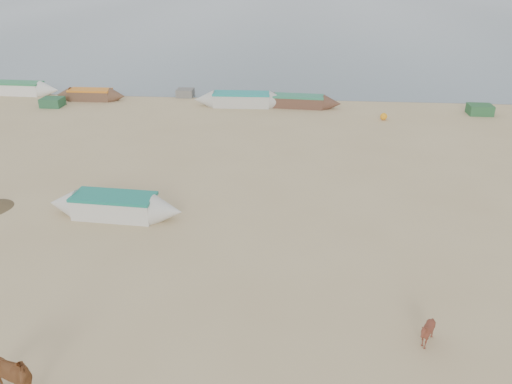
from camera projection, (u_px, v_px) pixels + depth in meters
The scene contains 7 objects.
ground at pixel (245, 272), 16.16m from camera, with size 140.00×140.00×0.00m, color tan.
sea at pixel (293, 15), 90.16m from camera, with size 160.00×160.00×0.00m, color slate.
cow_adult at pixel (6, 379), 11.16m from camera, with size 0.73×1.60×1.35m, color brown.
calf_front at pixel (427, 332), 12.92m from camera, with size 0.68×0.77×0.85m, color brown.
near_canoe at pixel (115, 206), 19.45m from camera, with size 5.43×1.23×0.92m, color silver, non-canonical shape.
waterline_canoes at pixel (241, 98), 34.73m from camera, with size 60.39×3.74×0.95m.
beach_clutter at pixel (324, 104), 33.73m from camera, with size 42.56×5.49×0.64m.
Camera 1 is at (1.50, -13.46, 9.20)m, focal length 35.00 mm.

